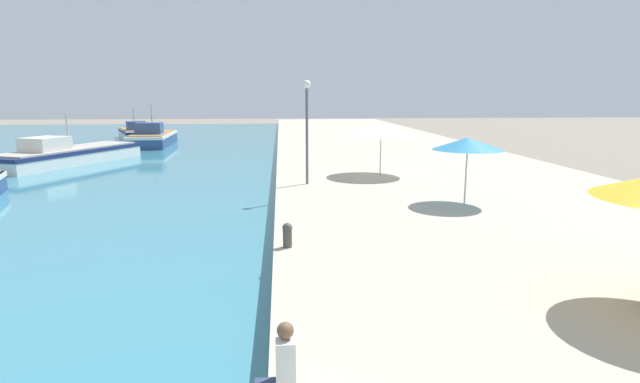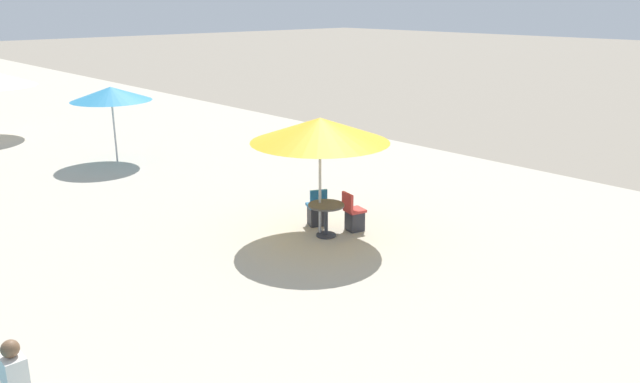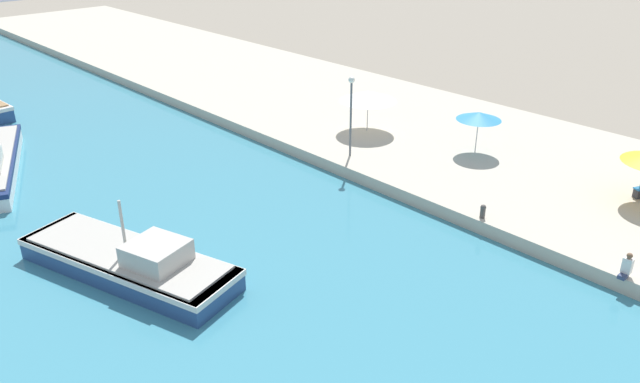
{
  "view_description": "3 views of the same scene",
  "coord_description": "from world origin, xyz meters",
  "px_view_note": "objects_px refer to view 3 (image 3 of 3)",
  "views": [
    {
      "loc": [
        0.22,
        -0.77,
        4.62
      ],
      "look_at": [
        1.5,
        15.28,
        1.51
      ],
      "focal_mm": 28.0,
      "sensor_mm": 36.0,
      "label": 1
    },
    {
      "loc": [
        -1.52,
        -2.29,
        5.71
      ],
      "look_at": [
        7.33,
        7.33,
        1.71
      ],
      "focal_mm": 35.0,
      "sensor_mm": 36.0,
      "label": 2
    },
    {
      "loc": [
        -22.3,
        -1.53,
        13.93
      ],
      "look_at": [
        -4.0,
        18.0,
        1.31
      ],
      "focal_mm": 35.0,
      "sensor_mm": 36.0,
      "label": 3
    }
  ],
  "objects_px": {
    "cafe_umbrella_white": "(479,116)",
    "lamppost": "(351,103)",
    "fishing_boat_near": "(130,261)",
    "cafe_umbrella_striped": "(368,96)",
    "person_at_quay": "(627,266)",
    "mooring_bollard": "(483,211)",
    "cafe_chair_right": "(639,192)"
  },
  "relations": [
    {
      "from": "fishing_boat_near",
      "to": "lamppost",
      "type": "height_order",
      "value": "lamppost"
    },
    {
      "from": "mooring_bollard",
      "to": "fishing_boat_near",
      "type": "bearing_deg",
      "value": 150.8
    },
    {
      "from": "cafe_chair_right",
      "to": "mooring_bollard",
      "type": "relative_size",
      "value": 1.39
    },
    {
      "from": "fishing_boat_near",
      "to": "cafe_umbrella_striped",
      "type": "xyz_separation_m",
      "value": [
        18.33,
        4.07,
        2.26
      ]
    },
    {
      "from": "cafe_chair_right",
      "to": "mooring_bollard",
      "type": "xyz_separation_m",
      "value": [
        -7.28,
        4.01,
        0.02
      ]
    },
    {
      "from": "cafe_umbrella_white",
      "to": "cafe_chair_right",
      "type": "distance_m",
      "value": 9.08
    },
    {
      "from": "person_at_quay",
      "to": "mooring_bollard",
      "type": "xyz_separation_m",
      "value": [
        0.16,
        6.54,
        -0.1
      ]
    },
    {
      "from": "fishing_boat_near",
      "to": "cafe_umbrella_white",
      "type": "xyz_separation_m",
      "value": [
        20.12,
        -2.72,
        2.2
      ]
    },
    {
      "from": "lamppost",
      "to": "cafe_umbrella_white",
      "type": "bearing_deg",
      "value": -39.66
    },
    {
      "from": "cafe_umbrella_striped",
      "to": "lamppost",
      "type": "xyz_separation_m",
      "value": [
        -3.76,
        -2.18,
        0.84
      ]
    },
    {
      "from": "cafe_umbrella_white",
      "to": "lamppost",
      "type": "xyz_separation_m",
      "value": [
        -5.55,
        4.6,
        0.9
      ]
    },
    {
      "from": "fishing_boat_near",
      "to": "mooring_bollard",
      "type": "distance_m",
      "value": 15.52
    },
    {
      "from": "fishing_boat_near",
      "to": "cafe_umbrella_striped",
      "type": "distance_m",
      "value": 18.91
    },
    {
      "from": "cafe_umbrella_white",
      "to": "fishing_boat_near",
      "type": "bearing_deg",
      "value": 172.31
    },
    {
      "from": "fishing_boat_near",
      "to": "mooring_bollard",
      "type": "xyz_separation_m",
      "value": [
        13.54,
        -7.57,
        0.35
      ]
    },
    {
      "from": "cafe_umbrella_striped",
      "to": "person_at_quay",
      "type": "height_order",
      "value": "cafe_umbrella_striped"
    },
    {
      "from": "cafe_umbrella_white",
      "to": "cafe_umbrella_striped",
      "type": "bearing_deg",
      "value": 104.78
    },
    {
      "from": "cafe_umbrella_white",
      "to": "lamppost",
      "type": "height_order",
      "value": "lamppost"
    },
    {
      "from": "person_at_quay",
      "to": "mooring_bollard",
      "type": "height_order",
      "value": "person_at_quay"
    },
    {
      "from": "lamppost",
      "to": "person_at_quay",
      "type": "bearing_deg",
      "value": -94.26
    },
    {
      "from": "person_at_quay",
      "to": "lamppost",
      "type": "bearing_deg",
      "value": 85.74
    },
    {
      "from": "fishing_boat_near",
      "to": "cafe_chair_right",
      "type": "xyz_separation_m",
      "value": [
        20.83,
        -11.58,
        0.33
      ]
    },
    {
      "from": "fishing_boat_near",
      "to": "person_at_quay",
      "type": "distance_m",
      "value": 19.45
    },
    {
      "from": "lamppost",
      "to": "fishing_boat_near",
      "type": "bearing_deg",
      "value": -172.64
    },
    {
      "from": "cafe_umbrella_striped",
      "to": "mooring_bollard",
      "type": "height_order",
      "value": "cafe_umbrella_striped"
    },
    {
      "from": "fishing_boat_near",
      "to": "mooring_bollard",
      "type": "bearing_deg",
      "value": -46.09
    },
    {
      "from": "cafe_umbrella_striped",
      "to": "person_at_quay",
      "type": "distance_m",
      "value": 18.92
    },
    {
      "from": "cafe_umbrella_white",
      "to": "cafe_chair_right",
      "type": "bearing_deg",
      "value": -85.42
    },
    {
      "from": "lamppost",
      "to": "cafe_chair_right",
      "type": "bearing_deg",
      "value": -65.07
    },
    {
      "from": "cafe_umbrella_striped",
      "to": "mooring_bollard",
      "type": "xyz_separation_m",
      "value": [
        -4.78,
        -11.64,
        -1.9
      ]
    },
    {
      "from": "cafe_umbrella_white",
      "to": "cafe_umbrella_striped",
      "type": "distance_m",
      "value": 7.01
    },
    {
      "from": "cafe_chair_right",
      "to": "cafe_umbrella_white",
      "type": "bearing_deg",
      "value": 119.51
    }
  ]
}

